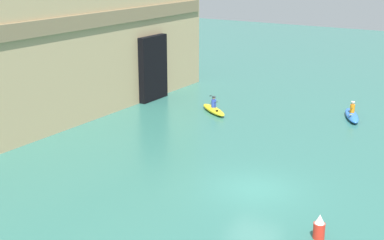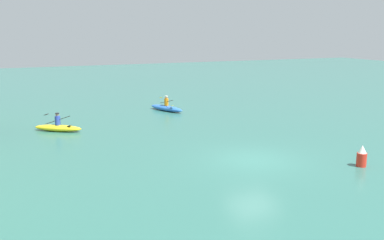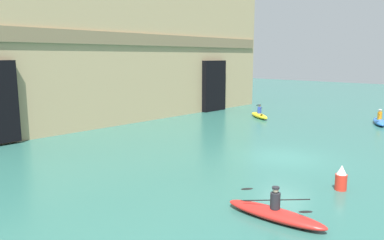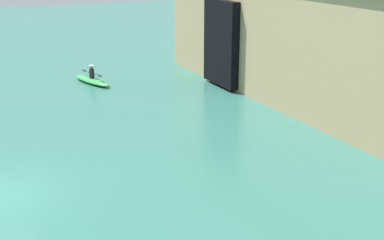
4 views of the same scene
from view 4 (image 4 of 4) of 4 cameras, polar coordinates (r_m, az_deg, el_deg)
The scene contains 1 object.
kayak_green at distance 32.93m, azimuth -10.60°, elevation 4.22°, with size 3.59×1.78×1.11m.
Camera 4 is at (17.32, -0.98, 7.91)m, focal length 50.00 mm.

